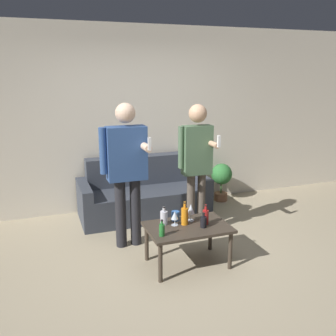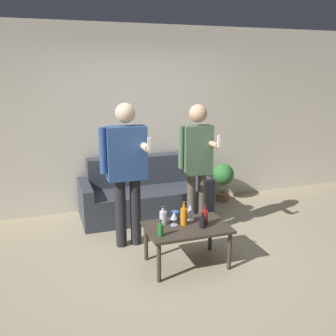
{
  "view_description": "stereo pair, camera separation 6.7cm",
  "coord_description": "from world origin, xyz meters",
  "px_view_note": "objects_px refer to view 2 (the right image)",
  "views": [
    {
      "loc": [
        -1.39,
        -3.4,
        2.05
      ],
      "look_at": [
        0.02,
        0.58,
        0.95
      ],
      "focal_mm": 40.0,
      "sensor_mm": 36.0,
      "label": 1
    },
    {
      "loc": [
        -1.33,
        -3.42,
        2.05
      ],
      "look_at": [
        0.02,
        0.58,
        0.95
      ],
      "focal_mm": 40.0,
      "sensor_mm": 36.0,
      "label": 2
    }
  ],
  "objects_px": {
    "person_standing_left": "(126,165)",
    "bottle_orange": "(184,216)",
    "coffee_table": "(187,231)",
    "couch": "(144,195)",
    "person_standing_right": "(197,158)"
  },
  "relations": [
    {
      "from": "coffee_table",
      "to": "person_standing_left",
      "type": "relative_size",
      "value": 0.51
    },
    {
      "from": "couch",
      "to": "person_standing_left",
      "type": "xyz_separation_m",
      "value": [
        -0.45,
        -0.92,
        0.71
      ]
    },
    {
      "from": "person_standing_left",
      "to": "bottle_orange",
      "type": "bearing_deg",
      "value": -52.58
    },
    {
      "from": "bottle_orange",
      "to": "person_standing_left",
      "type": "bearing_deg",
      "value": 127.42
    },
    {
      "from": "couch",
      "to": "person_standing_left",
      "type": "height_order",
      "value": "person_standing_left"
    },
    {
      "from": "person_standing_left",
      "to": "person_standing_right",
      "type": "xyz_separation_m",
      "value": [
        0.89,
        0.01,
        0.01
      ]
    },
    {
      "from": "person_standing_left",
      "to": "coffee_table",
      "type": "bearing_deg",
      "value": -53.86
    },
    {
      "from": "coffee_table",
      "to": "person_standing_right",
      "type": "relative_size",
      "value": 0.53
    },
    {
      "from": "person_standing_left",
      "to": "person_standing_right",
      "type": "bearing_deg",
      "value": 0.69
    },
    {
      "from": "couch",
      "to": "person_standing_left",
      "type": "distance_m",
      "value": 1.24
    },
    {
      "from": "couch",
      "to": "bottle_orange",
      "type": "bearing_deg",
      "value": -88.96
    },
    {
      "from": "coffee_table",
      "to": "bottle_orange",
      "type": "relative_size",
      "value": 3.46
    },
    {
      "from": "couch",
      "to": "bottle_orange",
      "type": "height_order",
      "value": "couch"
    },
    {
      "from": "couch",
      "to": "person_standing_right",
      "type": "distance_m",
      "value": 1.24
    },
    {
      "from": "coffee_table",
      "to": "person_standing_right",
      "type": "bearing_deg",
      "value": 60.08
    }
  ]
}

